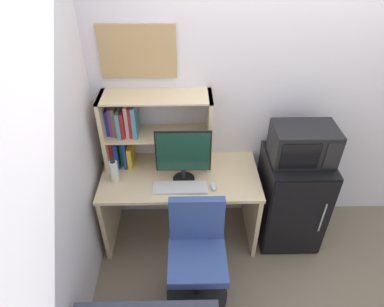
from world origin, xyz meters
name	(u,v)px	position (x,y,z in m)	size (l,w,h in m)	color
wall_back	(333,94)	(0.40, 0.02, 1.30)	(6.40, 0.04, 2.60)	silver
wall_left	(6,265)	(-1.62, -1.60, 1.30)	(0.04, 4.40, 2.60)	silver
desk	(181,194)	(-0.88, -0.32, 0.52)	(1.33, 0.65, 0.73)	beige
hutch_bookshelf	(140,129)	(-1.21, -0.13, 1.07)	(0.89, 0.29, 0.65)	beige
monitor	(183,154)	(-0.85, -0.38, 0.99)	(0.44, 0.18, 0.48)	black
keyboard	(180,188)	(-0.88, -0.49, 0.74)	(0.44, 0.15, 0.02)	silver
computer_mouse	(213,186)	(-0.61, -0.48, 0.74)	(0.05, 0.10, 0.03)	silver
water_bottle	(114,171)	(-1.42, -0.38, 0.83)	(0.07, 0.07, 0.21)	silver
mini_fridge	(290,198)	(0.11, -0.33, 0.44)	(0.53, 0.57, 0.89)	black
microwave	(303,144)	(0.11, -0.32, 1.04)	(0.50, 0.34, 0.30)	black
desk_chair	(197,259)	(-0.76, -0.92, 0.39)	(0.49, 0.49, 0.89)	black
wall_corkboard	(138,52)	(-1.19, -0.01, 1.68)	(0.58, 0.02, 0.41)	tan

